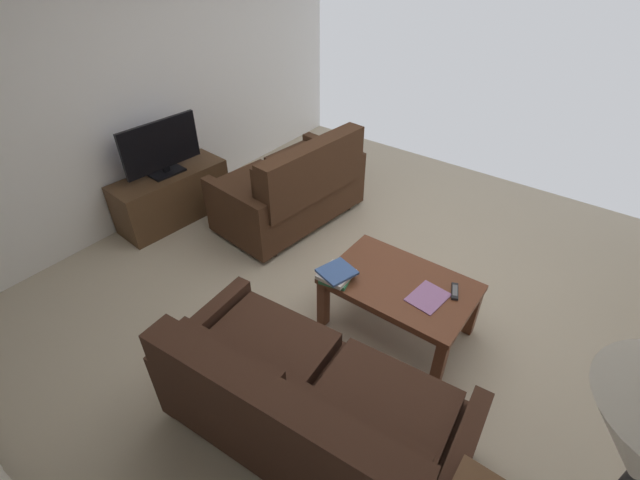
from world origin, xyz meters
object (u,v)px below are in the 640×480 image
at_px(flat_tv, 161,147).
at_px(coffee_table, 400,289).
at_px(sofa_main, 306,408).
at_px(tv_remote, 455,291).
at_px(floor_lamp, 631,478).
at_px(tv_stand, 172,196).
at_px(loose_magazine, 428,297).
at_px(book_stack, 337,274).
at_px(loveseat_near, 293,188).

bearing_deg(flat_tv, coffee_table, -179.52).
relative_size(sofa_main, tv_remote, 10.70).
height_order(floor_lamp, flat_tv, floor_lamp).
relative_size(floor_lamp, tv_stand, 1.58).
height_order(floor_lamp, loose_magazine, floor_lamp).
height_order(flat_tv, book_stack, flat_tv).
distance_m(sofa_main, tv_stand, 2.79).
relative_size(loveseat_near, flat_tv, 1.92).
bearing_deg(coffee_table, floor_lamp, 130.20).
bearing_deg(book_stack, tv_remote, -153.48).
height_order(coffee_table, tv_remote, tv_remote).
xyz_separation_m(tv_remote, loose_magazine, (0.12, 0.15, -0.01)).
relative_size(tv_stand, loose_magazine, 4.25).
bearing_deg(coffee_table, flat_tv, 0.48).
relative_size(flat_tv, book_stack, 2.73).
relative_size(flat_tv, tv_remote, 4.75).
bearing_deg(coffee_table, book_stack, 31.79).
xyz_separation_m(sofa_main, book_stack, (0.41, -0.88, 0.14)).
xyz_separation_m(coffee_table, tv_remote, (-0.34, -0.12, 0.08)).
xyz_separation_m(sofa_main, tv_stand, (2.56, -1.09, -0.10)).
bearing_deg(tv_remote, tv_stand, 2.94).
bearing_deg(tv_stand, coffee_table, -179.49).
relative_size(sofa_main, flat_tv, 2.26).
height_order(loveseat_near, coffee_table, loveseat_near).
height_order(coffee_table, loose_magazine, loose_magazine).
bearing_deg(floor_lamp, tv_stand, -20.32).
distance_m(book_stack, loose_magazine, 0.64).
distance_m(coffee_table, tv_remote, 0.37).
height_order(tv_stand, loose_magazine, tv_stand).
xyz_separation_m(loveseat_near, loose_magazine, (-1.74, 0.69, 0.08)).
height_order(sofa_main, tv_stand, sofa_main).
bearing_deg(loveseat_near, floor_lamp, 142.73).
bearing_deg(loveseat_near, coffee_table, 156.59).
xyz_separation_m(tv_stand, flat_tv, (-0.00, -0.00, 0.52)).
bearing_deg(loose_magazine, coffee_table, -0.76).
relative_size(sofa_main, tv_stand, 1.55).
height_order(tv_stand, tv_remote, tv_stand).
distance_m(flat_tv, tv_remote, 2.90).
xyz_separation_m(book_stack, tv_remote, (-0.73, -0.36, -0.03)).
distance_m(sofa_main, loveseat_near, 2.36).
bearing_deg(tv_stand, loveseat_near, -146.00).
distance_m(sofa_main, loose_magazine, 1.11).
relative_size(tv_remote, loose_magazine, 0.61).
relative_size(tv_stand, book_stack, 3.98).
relative_size(book_stack, tv_remote, 1.74).
distance_m(floor_lamp, tv_stand, 4.17).
height_order(coffee_table, book_stack, book_stack).
distance_m(floor_lamp, book_stack, 2.21).
bearing_deg(loveseat_near, tv_stand, 34.00).
bearing_deg(tv_remote, coffee_table, 20.01).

